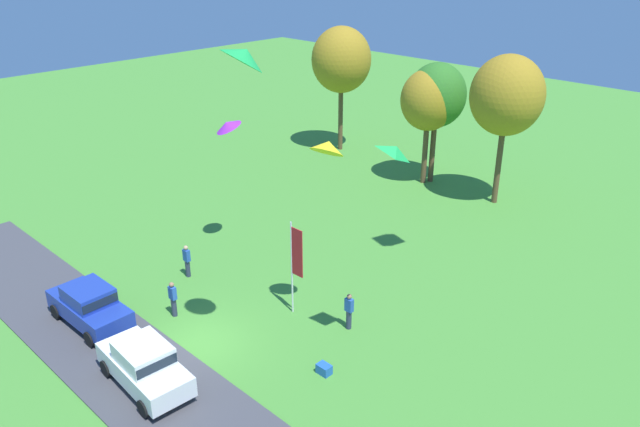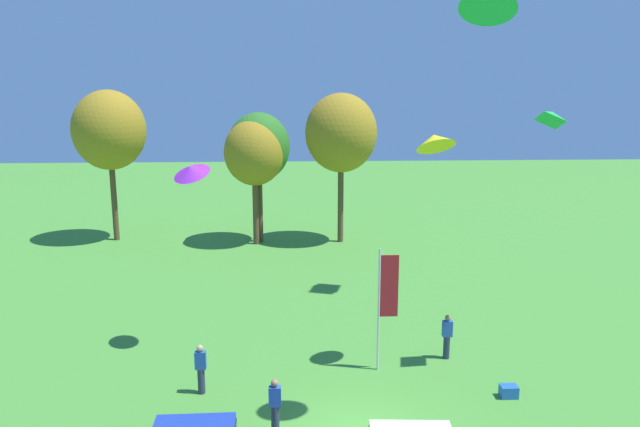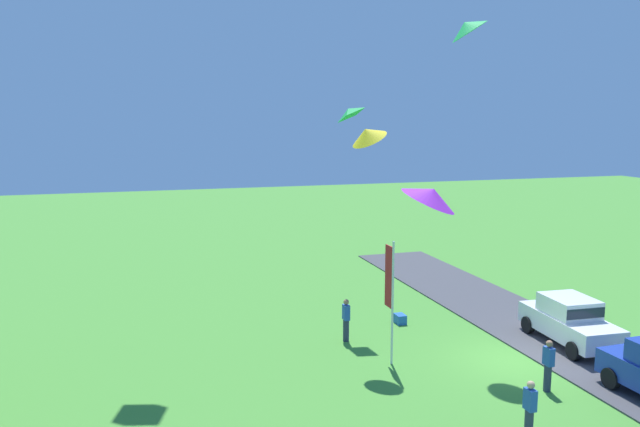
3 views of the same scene
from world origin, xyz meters
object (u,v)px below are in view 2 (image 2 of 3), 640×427
(kite_diamond_over_trees, at_px, (552,117))
(kite_delta_high_right, at_px, (191,170))
(tree_left_of_center, at_px, (259,148))
(kite_delta_near_flag, at_px, (435,141))
(person_on_lawn, at_px, (275,406))
(flag_banner, at_px, (386,294))
(tree_far_right, at_px, (109,131))
(tree_center_back, at_px, (254,153))
(tree_right_of_center, at_px, (341,133))
(person_watching_sky, at_px, (447,336))
(kite_delta_topmost, at_px, (488,2))
(person_beside_suv, at_px, (201,369))
(cooler_box, at_px, (509,391))

(kite_diamond_over_trees, bearing_deg, kite_delta_high_right, 169.42)
(tree_left_of_center, bearing_deg, kite_diamond_over_trees, -59.81)
(kite_delta_near_flag, bearing_deg, person_on_lawn, -141.95)
(flag_banner, xyz_separation_m, kite_diamond_over_trees, (5.31, -0.25, 6.15))
(tree_far_right, height_order, tree_center_back, tree_far_right)
(tree_right_of_center, bearing_deg, kite_delta_high_right, -113.16)
(person_watching_sky, height_order, tree_left_of_center, tree_left_of_center)
(tree_right_of_center, bearing_deg, tree_center_back, -176.66)
(tree_far_right, relative_size, kite_delta_high_right, 6.97)
(tree_far_right, relative_size, kite_delta_topmost, 6.27)
(person_beside_suv, height_order, tree_right_of_center, tree_right_of_center)
(person_watching_sky, distance_m, tree_center_back, 19.02)
(tree_center_back, height_order, kite_delta_topmost, kite_delta_topmost)
(tree_far_right, relative_size, cooler_box, 16.94)
(person_beside_suv, bearing_deg, tree_center_back, 87.56)
(tree_right_of_center, bearing_deg, kite_delta_topmost, -84.48)
(flag_banner, distance_m, kite_delta_high_right, 8.28)
(tree_far_right, height_order, kite_diamond_over_trees, tree_far_right)
(person_beside_suv, distance_m, tree_left_of_center, 20.03)
(tree_center_back, bearing_deg, tree_left_of_center, 66.68)
(tree_center_back, height_order, kite_delta_near_flag, kite_delta_near_flag)
(person_beside_suv, relative_size, tree_far_right, 0.18)
(kite_delta_high_right, height_order, kite_delta_near_flag, kite_delta_near_flag)
(kite_delta_topmost, bearing_deg, tree_center_back, 109.20)
(person_on_lawn, xyz_separation_m, cooler_box, (7.59, 1.75, -0.68))
(person_beside_suv, bearing_deg, person_watching_sky, 14.23)
(tree_center_back, distance_m, tree_right_of_center, 5.43)
(tree_far_right, bearing_deg, kite_delta_near_flag, -48.92)
(person_on_lawn, relative_size, cooler_box, 3.05)
(person_beside_suv, height_order, kite_delta_near_flag, kite_delta_near_flag)
(tree_center_back, bearing_deg, tree_right_of_center, 3.34)
(person_watching_sky, xyz_separation_m, kite_delta_topmost, (-0.56, -4.61, 11.30))
(person_beside_suv, distance_m, tree_center_back, 19.43)
(person_beside_suv, distance_m, cooler_box, 10.14)
(cooler_box, bearing_deg, kite_diamond_over_trees, 51.49)
(tree_right_of_center, bearing_deg, kite_diamond_over_trees, -72.95)
(kite_delta_topmost, bearing_deg, flag_banner, 116.28)
(tree_center_back, xyz_separation_m, cooler_box, (9.29, -19.53, -5.52))
(tree_right_of_center, bearing_deg, kite_delta_near_flag, -84.13)
(cooler_box, relative_size, kite_delta_high_right, 0.41)
(person_on_lawn, height_order, tree_center_back, tree_center_back)
(kite_delta_high_right, bearing_deg, person_watching_sky, -7.55)
(tree_left_of_center, height_order, kite_delta_near_flag, kite_delta_near_flag)
(flag_banner, height_order, kite_delta_near_flag, kite_delta_near_flag)
(person_watching_sky, xyz_separation_m, cooler_box, (1.35, -2.94, -0.68))
(kite_diamond_over_trees, bearing_deg, person_beside_suv, -174.21)
(tree_far_right, relative_size, tree_right_of_center, 1.02)
(person_beside_suv, relative_size, tree_center_back, 0.22)
(tree_center_back, xyz_separation_m, kite_diamond_over_trees, (10.80, -17.62, 3.27))
(person_beside_suv, xyz_separation_m, kite_delta_topmost, (8.18, -2.39, 11.30))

